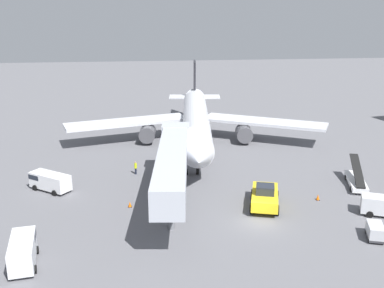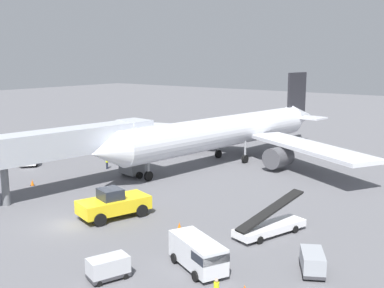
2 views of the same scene
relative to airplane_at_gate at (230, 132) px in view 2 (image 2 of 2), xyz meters
name	(u,v)px [view 2 (image 2 of 2)]	position (x,y,z in m)	size (l,w,h in m)	color
ground_plane	(68,225)	(2.59, -28.45, -3.96)	(300.00, 300.00, 0.00)	slate
airplane_at_gate	(230,132)	(0.00, 0.00, 0.00)	(41.65, 42.31, 11.29)	silver
jet_bridge	(65,145)	(-5.49, -22.18, 0.93)	(6.04, 23.44, 6.56)	#B2B7C1
pushback_tug	(113,204)	(4.17, -24.81, -2.75)	(4.36, 6.58, 2.59)	yellow
belt_loader_truck	(270,226)	(16.85, -20.31, -3.20)	(3.59, 6.62, 3.09)	white
service_van_rear_left	(199,253)	(16.06, -28.57, -2.80)	(5.15, 3.70, 2.02)	silver
service_van_near_center	(29,155)	(-19.71, -17.09, -2.76)	(5.24, 4.62, 2.08)	white
baggage_cart_far_left	(312,261)	(22.17, -24.58, -3.16)	(2.50, 2.97, 1.44)	#38383D
baggage_cart_far_center	(108,267)	(12.37, -33.03, -3.16)	(2.10, 2.80, 1.44)	#38383D
ground_crew_worker_midground	(107,162)	(-9.59, -12.91, -3.05)	(0.46, 0.46, 1.72)	#1E2333
safety_cone_bravo	(179,226)	(10.63, -23.80, -3.63)	(0.44, 0.44, 0.66)	black
safety_cone_charlie	(32,183)	(-10.29, -23.05, -3.64)	(0.42, 0.42, 0.65)	black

